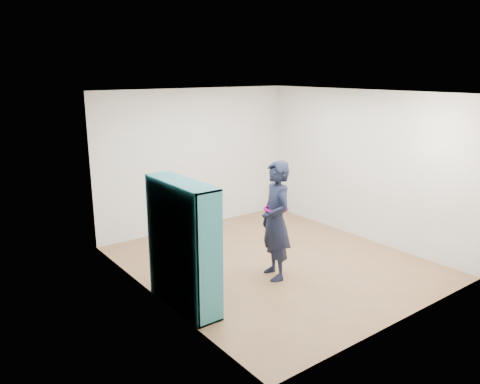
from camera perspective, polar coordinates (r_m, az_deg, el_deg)
floor at (r=7.42m, az=4.13°, el=-8.50°), size 4.50×4.50×0.00m
ceiling at (r=6.83m, az=4.53°, el=11.98°), size 4.50×4.50×0.00m
wall_left at (r=5.93m, az=-10.41°, el=-1.39°), size 0.02×4.50×2.60m
wall_right at (r=8.44m, az=14.62°, el=3.16°), size 0.02×4.50×2.60m
wall_back at (r=8.79m, az=-5.39°, el=4.02°), size 4.00×0.02×2.60m
wall_front at (r=5.59m, az=19.70°, el=-3.02°), size 4.00×0.02×2.60m
bookshelf at (r=5.85m, az=-7.12°, el=-6.69°), size 0.36×1.22×1.63m
person at (r=6.62m, az=4.37°, el=-3.48°), size 0.57×0.72×1.71m
smartphone at (r=6.61m, az=3.00°, el=-2.47°), size 0.05×0.11×0.15m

